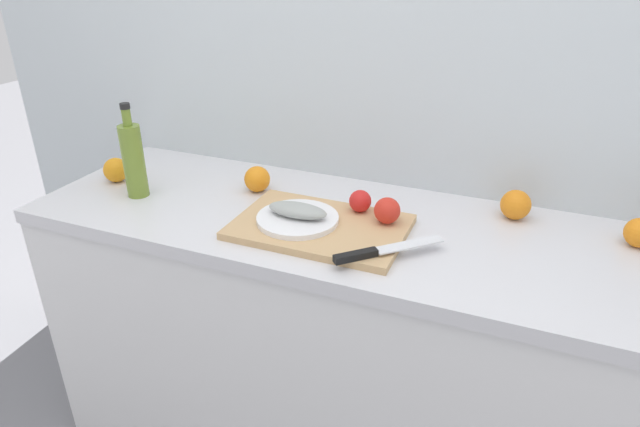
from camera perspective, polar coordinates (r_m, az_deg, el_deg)
back_wall at (r=1.67m, az=9.77°, el=14.20°), size 3.20×0.05×2.50m
kitchen_counter at (r=1.75m, az=5.14°, el=-14.59°), size 2.00×0.60×0.90m
cutting_board at (r=1.46m, az=0.00°, el=-1.40°), size 0.46×0.30×0.02m
white_plate at (r=1.47m, az=-2.35°, el=-0.55°), size 0.22×0.22×0.01m
fish_fillet at (r=1.46m, az=-2.37°, el=0.34°), size 0.17×0.07×0.04m
chef_knife at (r=1.32m, az=5.85°, el=-3.98°), size 0.23×0.22×0.02m
tomato_0 at (r=1.46m, az=7.00°, el=0.27°), size 0.07×0.07×0.07m
tomato_1 at (r=1.52m, az=4.22°, el=1.31°), size 0.06×0.06×0.06m
olive_oil_bottle at (r=1.72m, az=-18.93°, el=5.40°), size 0.06×0.06×0.29m
orange_0 at (r=1.88m, az=-20.55°, el=4.28°), size 0.08×0.08×0.08m
orange_1 at (r=1.70m, az=-6.58°, el=3.59°), size 0.08×0.08×0.08m
orange_2 at (r=1.61m, az=19.76°, el=0.87°), size 0.08×0.08×0.08m
orange_3 at (r=1.59m, az=30.44°, el=-1.75°), size 0.08×0.08×0.08m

